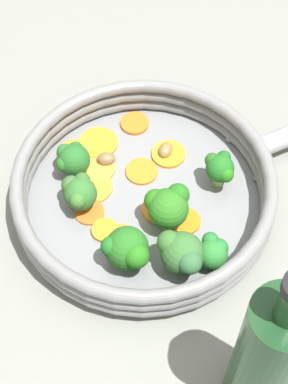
# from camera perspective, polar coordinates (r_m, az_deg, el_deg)

# --- Properties ---
(ground_plane) EXTENTS (4.00, 4.00, 0.00)m
(ground_plane) POSITION_cam_1_polar(r_m,az_deg,el_deg) (0.75, 0.00, -1.13)
(ground_plane) COLOR gray
(skillet) EXTENTS (0.28, 0.28, 0.01)m
(skillet) POSITION_cam_1_polar(r_m,az_deg,el_deg) (0.75, 0.00, -0.89)
(skillet) COLOR gray
(skillet) RESTS_ON ground_plane
(skillet_rim_wall) EXTENTS (0.30, 0.30, 0.05)m
(skillet_rim_wall) POSITION_cam_1_polar(r_m,az_deg,el_deg) (0.72, 0.00, 0.37)
(skillet_rim_wall) COLOR gray
(skillet_rim_wall) RESTS_ON skillet
(skillet_rivet_left) EXTENTS (0.01, 0.01, 0.01)m
(skillet_rivet_left) POSITION_cam_1_polar(r_m,az_deg,el_deg) (0.77, 9.98, 1.23)
(skillet_rivet_left) COLOR gray
(skillet_rivet_left) RESTS_ON skillet
(skillet_rivet_right) EXTENTS (0.01, 0.01, 0.01)m
(skillet_rivet_right) POSITION_cam_1_polar(r_m,az_deg,el_deg) (0.80, 7.59, 4.71)
(skillet_rivet_right) COLOR gray
(skillet_rivet_right) RESTS_ON skillet
(carrot_slice_0) EXTENTS (0.06, 0.06, 0.00)m
(carrot_slice_0) POSITION_cam_1_polar(r_m,az_deg,el_deg) (0.75, -4.46, 0.43)
(carrot_slice_0) COLOR orange
(carrot_slice_0) RESTS_ON skillet
(carrot_slice_1) EXTENTS (0.04, 0.04, 0.00)m
(carrot_slice_1) POSITION_cam_1_polar(r_m,az_deg,el_deg) (0.73, 3.74, -2.61)
(carrot_slice_1) COLOR orange
(carrot_slice_1) RESTS_ON skillet
(carrot_slice_2) EXTENTS (0.04, 0.04, 0.01)m
(carrot_slice_2) POSITION_cam_1_polar(r_m,az_deg,el_deg) (0.72, -3.50, -3.41)
(carrot_slice_2) COLOR orange
(carrot_slice_2) RESTS_ON skillet
(carrot_slice_3) EXTENTS (0.05, 0.05, 0.00)m
(carrot_slice_3) POSITION_cam_1_polar(r_m,az_deg,el_deg) (0.77, -4.09, 2.15)
(carrot_slice_3) COLOR #F29936
(carrot_slice_3) RESTS_ON skillet
(carrot_slice_4) EXTENTS (0.06, 0.06, 0.00)m
(carrot_slice_4) POSITION_cam_1_polar(r_m,az_deg,el_deg) (0.78, 2.19, 3.38)
(carrot_slice_4) COLOR orange
(carrot_slice_4) RESTS_ON skillet
(carrot_slice_5) EXTENTS (0.04, 0.04, 0.00)m
(carrot_slice_5) POSITION_cam_1_polar(r_m,az_deg,el_deg) (0.74, -4.88, -1.79)
(carrot_slice_5) COLOR orange
(carrot_slice_5) RESTS_ON skillet
(carrot_slice_6) EXTENTS (0.05, 0.05, 0.00)m
(carrot_slice_6) POSITION_cam_1_polar(r_m,az_deg,el_deg) (0.78, -6.21, 3.41)
(carrot_slice_6) COLOR orange
(carrot_slice_6) RESTS_ON skillet
(carrot_slice_7) EXTENTS (0.05, 0.05, 0.00)m
(carrot_slice_7) POSITION_cam_1_polar(r_m,az_deg,el_deg) (0.73, 1.19, -1.59)
(carrot_slice_7) COLOR orange
(carrot_slice_7) RESTS_ON skillet
(carrot_slice_8) EXTENTS (0.04, 0.04, 0.00)m
(carrot_slice_8) POSITION_cam_1_polar(r_m,az_deg,el_deg) (0.76, -0.21, 1.84)
(carrot_slice_8) COLOR orange
(carrot_slice_8) RESTS_ON skillet
(carrot_slice_9) EXTENTS (0.04, 0.04, 0.00)m
(carrot_slice_9) POSITION_cam_1_polar(r_m,az_deg,el_deg) (0.72, -2.14, -4.14)
(carrot_slice_9) COLOR orange
(carrot_slice_9) RESTS_ON skillet
(carrot_slice_10) EXTENTS (0.06, 0.06, 0.00)m
(carrot_slice_10) POSITION_cam_1_polar(r_m,az_deg,el_deg) (0.79, -4.08, 4.37)
(carrot_slice_10) COLOR orange
(carrot_slice_10) RESTS_ON skillet
(carrot_slice_11) EXTENTS (0.04, 0.04, 0.00)m
(carrot_slice_11) POSITION_cam_1_polar(r_m,az_deg,el_deg) (0.81, -0.84, 6.12)
(carrot_slice_11) COLOR orange
(carrot_slice_11) RESTS_ON skillet
(broccoli_floret_0) EXTENTS (0.05, 0.05, 0.05)m
(broccoli_floret_0) POSITION_cam_1_polar(r_m,az_deg,el_deg) (0.68, -1.52, -5.11)
(broccoli_floret_0) COLOR #6E924B
(broccoli_floret_0) RESTS_ON skillet
(broccoli_floret_1) EXTENTS (0.04, 0.04, 0.05)m
(broccoli_floret_1) POSITION_cam_1_polar(r_m,az_deg,el_deg) (0.74, 6.77, 2.14)
(broccoli_floret_1) COLOR #8CB561
(broccoli_floret_1) RESTS_ON skillet
(broccoli_floret_2) EXTENTS (0.04, 0.04, 0.05)m
(broccoli_floret_2) POSITION_cam_1_polar(r_m,az_deg,el_deg) (0.72, -5.80, -0.02)
(broccoli_floret_2) COLOR #799559
(broccoli_floret_2) RESTS_ON skillet
(broccoli_floret_3) EXTENTS (0.04, 0.04, 0.05)m
(broccoli_floret_3) POSITION_cam_1_polar(r_m,az_deg,el_deg) (0.75, -6.37, 2.95)
(broccoli_floret_3) COLOR #6DA05F
(broccoli_floret_3) RESTS_ON skillet
(broccoli_floret_4) EXTENTS (0.05, 0.05, 0.06)m
(broccoli_floret_4) POSITION_cam_1_polar(r_m,az_deg,el_deg) (0.70, 2.12, -1.26)
(broccoli_floret_4) COLOR #5E9753
(broccoli_floret_4) RESTS_ON skillet
(broccoli_floret_5) EXTENTS (0.04, 0.04, 0.04)m
(broccoli_floret_5) POSITION_cam_1_polar(r_m,az_deg,el_deg) (0.69, 6.19, -5.30)
(broccoli_floret_5) COLOR #708655
(broccoli_floret_5) RESTS_ON skillet
(broccoli_floret_6) EXTENTS (0.05, 0.06, 0.05)m
(broccoli_floret_6) POSITION_cam_1_polar(r_m,az_deg,el_deg) (0.67, 3.36, -5.46)
(broccoli_floret_6) COLOR #83A46F
(broccoli_floret_6) RESTS_ON skillet
(mushroom_piece_0) EXTENTS (0.03, 0.03, 0.01)m
(mushroom_piece_0) POSITION_cam_1_polar(r_m,az_deg,el_deg) (0.77, -3.39, 2.97)
(mushroom_piece_0) COLOR olive
(mushroom_piece_0) RESTS_ON skillet
(mushroom_piece_1) EXTENTS (0.03, 0.02, 0.01)m
(mushroom_piece_1) POSITION_cam_1_polar(r_m,az_deg,el_deg) (0.78, 1.93, 3.73)
(mushroom_piece_1) COLOR olive
(mushroom_piece_1) RESTS_ON skillet
(oil_bottle) EXTENTS (0.06, 0.06, 0.24)m
(oil_bottle) POSITION_cam_1_polar(r_m,az_deg,el_deg) (0.58, 10.98, -14.15)
(oil_bottle) COLOR #193D1E
(oil_bottle) RESTS_ON ground_plane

